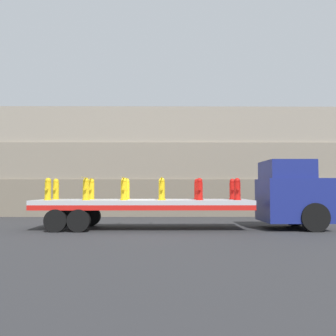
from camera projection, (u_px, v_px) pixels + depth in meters
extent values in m
plane|color=#2D2D30|center=(143.00, 229.00, 15.65)|extent=(120.00, 120.00, 0.00)
cube|color=#706656|center=(151.00, 197.00, 23.84)|extent=(60.00, 3.00, 2.24)
cube|color=gray|center=(151.00, 163.00, 24.11)|extent=(60.00, 3.00, 2.24)
cube|color=gray|center=(151.00, 128.00, 24.39)|extent=(60.00, 3.00, 2.24)
cube|color=navy|center=(293.00, 200.00, 15.76)|extent=(2.61, 2.47, 1.79)
cube|color=navy|center=(286.00, 170.00, 15.83)|extent=(1.83, 2.27, 0.76)
cube|color=black|center=(310.00, 191.00, 15.79)|extent=(1.04, 2.17, 1.00)
cylinder|color=black|center=(315.00, 217.00, 14.56)|extent=(1.13, 0.28, 1.13)
cylinder|color=black|center=(294.00, 213.00, 16.90)|extent=(1.13, 0.28, 1.13)
cube|color=#B2B2B7|center=(144.00, 202.00, 15.71)|extent=(8.90, 2.51, 0.18)
cube|color=red|center=(142.00, 208.00, 14.49)|extent=(8.90, 0.08, 0.20)
cube|color=red|center=(145.00, 205.00, 16.91)|extent=(8.90, 0.08, 0.20)
cylinder|color=black|center=(79.00, 221.00, 14.51)|extent=(0.88, 0.30, 0.88)
cylinder|color=black|center=(91.00, 216.00, 16.81)|extent=(0.88, 0.30, 0.88)
cylinder|color=black|center=(56.00, 221.00, 14.50)|extent=(0.88, 0.30, 0.88)
cylinder|color=black|center=(71.00, 216.00, 16.80)|extent=(0.88, 0.30, 0.88)
cylinder|color=gold|center=(48.00, 200.00, 15.14)|extent=(0.32, 0.32, 0.03)
cylinder|color=gold|center=(48.00, 191.00, 15.16)|extent=(0.26, 0.26, 0.73)
sphere|color=gold|center=(48.00, 181.00, 15.18)|extent=(0.24, 0.24, 0.24)
cylinder|color=gold|center=(47.00, 189.00, 14.98)|extent=(0.11, 0.12, 0.11)
cylinder|color=gold|center=(49.00, 189.00, 15.35)|extent=(0.11, 0.12, 0.11)
cylinder|color=gold|center=(56.00, 199.00, 16.24)|extent=(0.32, 0.32, 0.03)
cylinder|color=gold|center=(56.00, 191.00, 16.26)|extent=(0.26, 0.26, 0.73)
sphere|color=gold|center=(56.00, 181.00, 16.28)|extent=(0.24, 0.24, 0.24)
cylinder|color=gold|center=(55.00, 189.00, 16.08)|extent=(0.11, 0.12, 0.11)
cylinder|color=gold|center=(57.00, 189.00, 16.45)|extent=(0.11, 0.12, 0.11)
cylinder|color=gold|center=(86.00, 200.00, 15.15)|extent=(0.32, 0.32, 0.03)
cylinder|color=gold|center=(86.00, 191.00, 15.17)|extent=(0.26, 0.26, 0.73)
sphere|color=gold|center=(86.00, 181.00, 15.19)|extent=(0.24, 0.24, 0.24)
cylinder|color=gold|center=(85.00, 189.00, 14.99)|extent=(0.11, 0.12, 0.11)
cylinder|color=gold|center=(87.00, 189.00, 15.36)|extent=(0.11, 0.12, 0.11)
cylinder|color=gold|center=(91.00, 199.00, 16.25)|extent=(0.32, 0.32, 0.03)
cylinder|color=gold|center=(91.00, 191.00, 16.27)|extent=(0.26, 0.26, 0.73)
sphere|color=gold|center=(91.00, 181.00, 16.29)|extent=(0.24, 0.24, 0.24)
cylinder|color=gold|center=(90.00, 189.00, 16.09)|extent=(0.11, 0.12, 0.11)
cylinder|color=gold|center=(92.00, 189.00, 16.46)|extent=(0.11, 0.12, 0.11)
cylinder|color=gold|center=(124.00, 200.00, 15.16)|extent=(0.32, 0.32, 0.03)
cylinder|color=gold|center=(124.00, 191.00, 15.18)|extent=(0.26, 0.26, 0.73)
sphere|color=gold|center=(124.00, 181.00, 15.21)|extent=(0.24, 0.24, 0.24)
cylinder|color=gold|center=(123.00, 189.00, 15.00)|extent=(0.11, 0.12, 0.11)
cylinder|color=gold|center=(124.00, 189.00, 15.38)|extent=(0.11, 0.12, 0.11)
cylinder|color=gold|center=(127.00, 199.00, 16.26)|extent=(0.32, 0.32, 0.03)
cylinder|color=gold|center=(127.00, 191.00, 16.28)|extent=(0.26, 0.26, 0.73)
sphere|color=gold|center=(127.00, 181.00, 16.31)|extent=(0.24, 0.24, 0.24)
cylinder|color=gold|center=(126.00, 189.00, 16.10)|extent=(0.11, 0.12, 0.11)
cylinder|color=gold|center=(127.00, 189.00, 16.48)|extent=(0.11, 0.12, 0.11)
cylinder|color=gold|center=(162.00, 200.00, 15.17)|extent=(0.32, 0.32, 0.03)
cylinder|color=gold|center=(162.00, 191.00, 15.19)|extent=(0.26, 0.26, 0.73)
sphere|color=gold|center=(162.00, 181.00, 15.22)|extent=(0.24, 0.24, 0.24)
cylinder|color=gold|center=(162.00, 189.00, 15.01)|extent=(0.11, 0.12, 0.11)
cylinder|color=gold|center=(162.00, 189.00, 15.39)|extent=(0.11, 0.12, 0.11)
cylinder|color=gold|center=(162.00, 199.00, 16.27)|extent=(0.32, 0.32, 0.03)
cylinder|color=gold|center=(162.00, 191.00, 16.29)|extent=(0.26, 0.26, 0.73)
sphere|color=gold|center=(162.00, 181.00, 16.32)|extent=(0.24, 0.24, 0.24)
cylinder|color=gold|center=(162.00, 189.00, 16.11)|extent=(0.11, 0.12, 0.11)
cylinder|color=gold|center=(162.00, 189.00, 16.49)|extent=(0.11, 0.12, 0.11)
cylinder|color=red|center=(200.00, 200.00, 15.18)|extent=(0.32, 0.32, 0.03)
cylinder|color=red|center=(200.00, 191.00, 15.20)|extent=(0.26, 0.26, 0.73)
sphere|color=red|center=(199.00, 181.00, 15.23)|extent=(0.24, 0.24, 0.24)
cylinder|color=red|center=(200.00, 189.00, 15.02)|extent=(0.11, 0.12, 0.11)
cylinder|color=red|center=(199.00, 189.00, 15.40)|extent=(0.11, 0.12, 0.11)
cylinder|color=red|center=(197.00, 199.00, 16.29)|extent=(0.32, 0.32, 0.03)
cylinder|color=red|center=(197.00, 191.00, 16.30)|extent=(0.26, 0.26, 0.73)
sphere|color=red|center=(197.00, 181.00, 16.33)|extent=(0.24, 0.24, 0.24)
cylinder|color=red|center=(198.00, 189.00, 16.12)|extent=(0.11, 0.12, 0.11)
cylinder|color=red|center=(197.00, 189.00, 16.50)|extent=(0.11, 0.12, 0.11)
cylinder|color=red|center=(237.00, 200.00, 15.20)|extent=(0.32, 0.32, 0.03)
cylinder|color=red|center=(237.00, 191.00, 15.22)|extent=(0.26, 0.26, 0.73)
sphere|color=red|center=(237.00, 181.00, 15.24)|extent=(0.24, 0.24, 0.24)
cylinder|color=red|center=(238.00, 189.00, 15.03)|extent=(0.11, 0.12, 0.11)
cylinder|color=red|center=(236.00, 189.00, 15.41)|extent=(0.11, 0.12, 0.11)
cylinder|color=red|center=(233.00, 199.00, 16.30)|extent=(0.32, 0.32, 0.03)
cylinder|color=red|center=(232.00, 191.00, 16.32)|extent=(0.26, 0.26, 0.73)
sphere|color=red|center=(232.00, 181.00, 16.34)|extent=(0.24, 0.24, 0.24)
cylinder|color=red|center=(233.00, 189.00, 16.13)|extent=(0.11, 0.12, 0.11)
cylinder|color=red|center=(232.00, 189.00, 16.51)|extent=(0.11, 0.12, 0.11)
cube|color=yellow|center=(89.00, 178.00, 15.75)|extent=(0.05, 2.71, 0.01)
cube|color=yellow|center=(125.00, 178.00, 15.76)|extent=(0.05, 2.71, 0.01)
cube|color=yellow|center=(162.00, 178.00, 15.77)|extent=(0.05, 2.71, 0.01)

